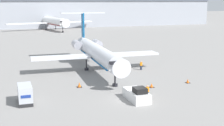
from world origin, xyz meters
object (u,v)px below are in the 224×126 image
object	(u,v)px
luggage_cart	(25,94)
worker_near_tug	(147,91)
worker_by_wing	(141,65)
airplane_parked_far_left	(51,21)
pushback_tug	(137,95)
traffic_cone_right	(152,86)
traffic_cone_left	(79,85)
traffic_cone_mid	(188,81)
airplane_main	(96,52)

from	to	relation	value
luggage_cart	worker_near_tug	size ratio (longest dim) A/B	2.06
worker_by_wing	airplane_parked_far_left	distance (m)	88.68
pushback_tug	traffic_cone_right	distance (m)	6.69
pushback_tug	worker_by_wing	bearing A→B (deg)	64.36
pushback_tug	airplane_parked_far_left	xyz separation A→B (m)	(3.58, 104.95, 3.10)
worker_by_wing	traffic_cone_left	world-z (taller)	worker_by_wing
worker_by_wing	traffic_cone_mid	distance (m)	11.44
airplane_main	luggage_cart	xyz separation A→B (m)	(-13.63, -15.37, -2.27)
pushback_tug	traffic_cone_right	xyz separation A→B (m)	(4.50, 4.93, -0.46)
luggage_cart	airplane_parked_far_left	size ratio (longest dim) A/B	0.09
worker_near_tug	traffic_cone_mid	bearing A→B (deg)	28.46
worker_by_wing	traffic_cone_right	distance (m)	11.99
traffic_cone_right	airplane_parked_far_left	distance (m)	100.09
worker_near_tug	traffic_cone_left	xyz separation A→B (m)	(-7.32, 8.04, -0.58)
pushback_tug	traffic_cone_right	world-z (taller)	pushback_tug
airplane_main	worker_near_tug	bearing A→B (deg)	-84.69
traffic_cone_right	traffic_cone_mid	size ratio (longest dim) A/B	1.09
luggage_cart	worker_near_tug	distance (m)	15.64
worker_by_wing	traffic_cone_left	bearing A→B (deg)	-149.37
worker_near_tug	luggage_cart	bearing A→B (deg)	168.84
pushback_tug	worker_near_tug	world-z (taller)	pushback_tug
luggage_cart	worker_by_wing	world-z (taller)	luggage_cart
worker_near_tug	traffic_cone_mid	distance (m)	10.57
luggage_cart	worker_by_wing	distance (m)	25.17
traffic_cone_left	traffic_cone_right	distance (m)	10.72
luggage_cart	airplane_parked_far_left	bearing A→B (deg)	80.36
luggage_cart	airplane_parked_far_left	distance (m)	103.03
pushback_tug	worker_by_wing	size ratio (longest dim) A/B	2.88
airplane_main	airplane_parked_far_left	size ratio (longest dim) A/B	0.72
luggage_cart	airplane_parked_far_left	xyz separation A→B (m)	(17.24, 101.54, 2.68)
pushback_tug	luggage_cart	distance (m)	14.08
traffic_cone_right	airplane_parked_far_left	bearing A→B (deg)	90.53
pushback_tug	luggage_cart	world-z (taller)	luggage_cart
airplane_main	traffic_cone_mid	world-z (taller)	airplane_main
airplane_main	worker_by_wing	world-z (taller)	airplane_main
luggage_cart	worker_by_wing	size ratio (longest dim) A/B	2.22
worker_by_wing	worker_near_tug	bearing A→B (deg)	-111.13
pushback_tug	traffic_cone_left	distance (m)	10.14
airplane_main	airplane_parked_far_left	xyz separation A→B (m)	(3.61, 86.17, 0.41)
pushback_tug	worker_by_wing	distance (m)	18.22
worker_near_tug	airplane_parked_far_left	world-z (taller)	airplane_parked_far_left
traffic_cone_right	airplane_parked_far_left	xyz separation A→B (m)	(-0.92, 100.02, 3.56)
airplane_main	pushback_tug	distance (m)	18.97
pushback_tug	worker_near_tug	bearing A→B (deg)	12.90
pushback_tug	worker_near_tug	distance (m)	1.74
luggage_cart	traffic_cone_right	bearing A→B (deg)	4.78
pushback_tug	airplane_parked_far_left	size ratio (longest dim) A/B	0.12
worker_by_wing	traffic_cone_left	xyz separation A→B (m)	(-13.52, -8.00, -0.50)
worker_near_tug	airplane_parked_far_left	xyz separation A→B (m)	(1.90, 104.57, 2.90)
traffic_cone_right	pushback_tug	bearing A→B (deg)	-132.38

